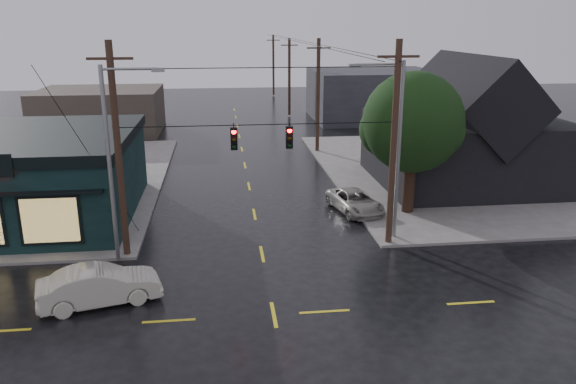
{
  "coord_description": "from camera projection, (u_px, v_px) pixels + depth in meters",
  "views": [
    {
      "loc": [
        -1.78,
        -19.35,
        10.84
      ],
      "look_at": [
        1.1,
        4.51,
        3.58
      ],
      "focal_mm": 35.0,
      "sensor_mm": 36.0,
      "label": 1
    }
  ],
  "objects": [
    {
      "name": "streetlight_ne",
      "position": [
        394.0,
        239.0,
        29.38
      ],
      "size": [
        5.4,
        0.3,
        9.15
      ],
      "primitive_type": null,
      "color": "gray",
      "rests_on": "ground"
    },
    {
      "name": "ne_building",
      "position": [
        468.0,
        120.0,
        38.32
      ],
      "size": [
        12.6,
        11.6,
        8.75
      ],
      "color": "black",
      "rests_on": "ground"
    },
    {
      "name": "suv_silver",
      "position": [
        355.0,
        201.0,
        33.4
      ],
      "size": [
        3.07,
        4.99,
        1.29
      ],
      "primitive_type": "imported",
      "rotation": [
        0.0,
        0.0,
        0.21
      ],
      "color": "#9C9990",
      "rests_on": "ground"
    },
    {
      "name": "corner_tree",
      "position": [
        413.0,
        123.0,
        31.74
      ],
      "size": [
        5.75,
        5.75,
        8.18
      ],
      "color": "black",
      "rests_on": "ground"
    },
    {
      "name": "bg_building_east",
      "position": [
        373.0,
        95.0,
        65.53
      ],
      "size": [
        14.0,
        12.0,
        5.6
      ],
      "primitive_type": "cube",
      "color": "#29292F",
      "rests_on": "ground"
    },
    {
      "name": "sedan_cream",
      "position": [
        100.0,
        286.0,
        22.39
      ],
      "size": [
        5.01,
        2.86,
        1.56
      ],
      "primitive_type": "imported",
      "rotation": [
        0.0,
        0.0,
        1.84
      ],
      "color": "beige",
      "rests_on": "ground"
    },
    {
      "name": "utility_pole_ne",
      "position": [
        388.0,
        244.0,
        28.65
      ],
      "size": [
        2.0,
        0.32,
        10.15
      ],
      "primitive_type": null,
      "color": "#2E2114",
      "rests_on": "ground"
    },
    {
      "name": "sidewalk_ne",
      "position": [
        508.0,
        169.0,
        43.01
      ],
      "size": [
        28.0,
        28.0,
        0.15
      ],
      "primitive_type": "cube",
      "color": "slate",
      "rests_on": "ground"
    },
    {
      "name": "ground_plane",
      "position": [
        274.0,
        315.0,
        21.73
      ],
      "size": [
        160.0,
        160.0,
        0.0
      ],
      "primitive_type": "plane",
      "color": "black"
    },
    {
      "name": "span_signal_assembly",
      "position": [
        262.0,
        137.0,
        26.27
      ],
      "size": [
        13.0,
        0.48,
        1.23
      ],
      "color": "black",
      "rests_on": "ground"
    },
    {
      "name": "streetlight_nw",
      "position": [
        119.0,
        263.0,
        26.46
      ],
      "size": [
        5.4,
        0.3,
        9.15
      ],
      "primitive_type": null,
      "color": "gray",
      "rests_on": "ground"
    },
    {
      "name": "utility_pole_far_c",
      "position": [
        274.0,
        96.0,
        87.11
      ],
      "size": [
        2.0,
        0.32,
        9.15
      ],
      "primitive_type": null,
      "color": "#2E2114",
      "rests_on": "ground"
    },
    {
      "name": "utility_pole_nw",
      "position": [
        128.0,
        256.0,
        27.16
      ],
      "size": [
        2.0,
        0.32,
        10.15
      ],
      "primitive_type": null,
      "color": "#2E2114",
      "rests_on": "ground"
    },
    {
      "name": "utility_pole_far_a",
      "position": [
        317.0,
        152.0,
        49.09
      ],
      "size": [
        2.0,
        0.32,
        9.65
      ],
      "primitive_type": null,
      "color": "#2E2114",
      "rests_on": "ground"
    },
    {
      "name": "bg_building_west",
      "position": [
        101.0,
        111.0,
        57.51
      ],
      "size": [
        12.0,
        10.0,
        4.4
      ],
      "primitive_type": "cube",
      "color": "#3E362D",
      "rests_on": "ground"
    },
    {
      "name": "utility_pole_far_b",
      "position": [
        289.0,
        116.0,
        68.1
      ],
      "size": [
        2.0,
        0.32,
        9.15
      ],
      "primitive_type": null,
      "color": "#2E2114",
      "rests_on": "ground"
    }
  ]
}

